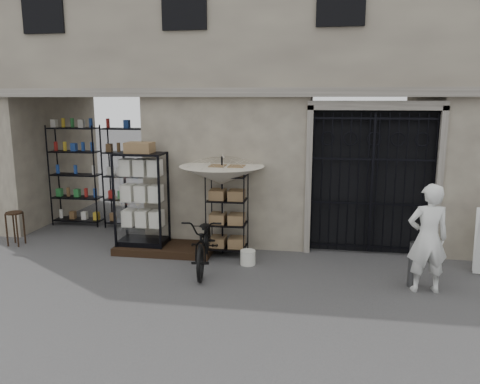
% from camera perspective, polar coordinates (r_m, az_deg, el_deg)
% --- Properties ---
extents(ground, '(80.00, 80.00, 0.00)m').
position_cam_1_polar(ground, '(8.03, 4.11, -11.64)').
color(ground, black).
rests_on(ground, ground).
extents(main_building, '(14.00, 4.00, 9.00)m').
position_cam_1_polar(main_building, '(11.47, 6.37, 18.12)').
color(main_building, gray).
rests_on(main_building, ground).
extents(shop_recess, '(3.00, 1.70, 3.00)m').
position_cam_1_polar(shop_recess, '(11.51, -17.34, 2.67)').
color(shop_recess, black).
rests_on(shop_recess, ground).
extents(shop_shelving, '(2.70, 0.50, 2.50)m').
position_cam_1_polar(shop_shelving, '(12.01, -16.42, 1.85)').
color(shop_shelving, black).
rests_on(shop_shelving, ground).
extents(iron_gate, '(2.50, 0.21, 3.00)m').
position_cam_1_polar(iron_gate, '(9.84, 15.67, 1.37)').
color(iron_gate, black).
rests_on(iron_gate, ground).
extents(step_platform, '(2.00, 0.90, 0.15)m').
position_cam_1_polar(step_platform, '(9.90, -9.10, -6.79)').
color(step_platform, black).
rests_on(step_platform, ground).
extents(display_cabinet, '(1.05, 0.76, 2.07)m').
position_cam_1_polar(display_cabinet, '(9.81, -11.89, -1.42)').
color(display_cabinet, black).
rests_on(display_cabinet, step_platform).
extents(wire_rack, '(0.79, 0.59, 1.74)m').
position_cam_1_polar(wire_rack, '(9.40, -1.57, -2.71)').
color(wire_rack, black).
rests_on(wire_rack, ground).
extents(market_umbrella, '(1.84, 1.86, 2.41)m').
position_cam_1_polar(market_umbrella, '(9.30, -2.22, 2.68)').
color(market_umbrella, black).
rests_on(market_umbrella, ground).
extents(white_bucket, '(0.30, 0.30, 0.28)m').
position_cam_1_polar(white_bucket, '(9.04, 0.97, -7.98)').
color(white_bucket, beige).
rests_on(white_bucket, ground).
extents(bicycle, '(0.83, 1.13, 1.98)m').
position_cam_1_polar(bicycle, '(8.92, -4.26, -9.25)').
color(bicycle, black).
rests_on(bicycle, ground).
extents(wooden_stool, '(0.43, 0.43, 0.74)m').
position_cam_1_polar(wooden_stool, '(11.24, -25.70, -3.94)').
color(wooden_stool, black).
rests_on(wooden_stool, ground).
extents(steel_bollard, '(0.18, 0.18, 0.78)m').
position_cam_1_polar(steel_bollard, '(8.46, 20.31, -8.28)').
color(steel_bollard, '#4B4C4C').
rests_on(steel_bollard, ground).
extents(shopkeeper, '(0.89, 1.88, 0.43)m').
position_cam_1_polar(shopkeeper, '(8.49, 21.45, -11.13)').
color(shopkeeper, silver).
rests_on(shopkeeper, ground).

